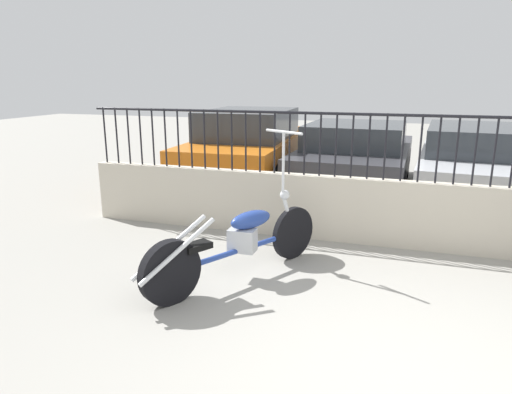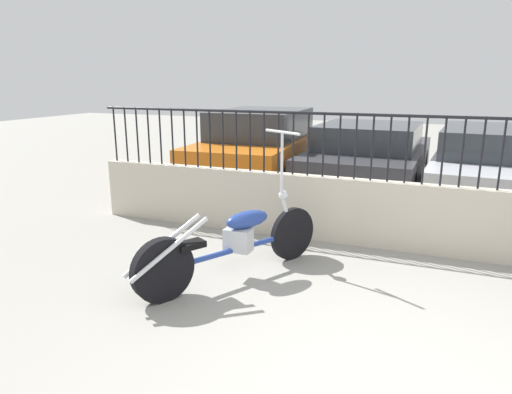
% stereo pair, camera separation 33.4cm
% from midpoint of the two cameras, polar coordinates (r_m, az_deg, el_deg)
% --- Properties ---
extents(ground_plane, '(40.00, 40.00, 0.00)m').
position_cam_midpoint_polar(ground_plane, '(3.47, 16.41, -21.91)').
color(ground_plane, gray).
extents(low_wall, '(8.89, 0.18, 0.83)m').
position_cam_midpoint_polar(low_wall, '(5.83, 17.64, -2.21)').
color(low_wall, beige).
rests_on(low_wall, ground_plane).
extents(fence_railing, '(8.89, 0.04, 0.80)m').
position_cam_midpoint_polar(fence_railing, '(5.65, 18.38, 7.12)').
color(fence_railing, black).
rests_on(fence_railing, low_wall).
extents(motorcycle_blue, '(1.25, 2.08, 1.50)m').
position_cam_midpoint_polar(motorcycle_blue, '(4.68, -5.20, -5.95)').
color(motorcycle_blue, black).
rests_on(motorcycle_blue, ground_plane).
extents(car_orange, '(1.90, 4.62, 1.45)m').
position_cam_midpoint_polar(car_orange, '(9.22, -1.68, 6.38)').
color(car_orange, black).
rests_on(car_orange, ground_plane).
extents(car_dark_grey, '(2.03, 4.07, 1.24)m').
position_cam_midpoint_polar(car_dark_grey, '(8.81, 11.34, 5.17)').
color(car_dark_grey, black).
rests_on(car_dark_grey, ground_plane).
extents(car_silver, '(2.15, 4.72, 1.27)m').
position_cam_midpoint_polar(car_silver, '(8.73, 24.87, 4.09)').
color(car_silver, black).
rests_on(car_silver, ground_plane).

